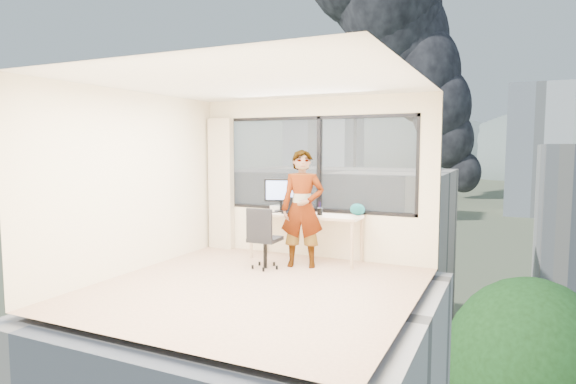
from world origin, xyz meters
The scene contains 24 objects.
floor centered at (0.00, 0.00, 0.00)m, with size 4.00×4.00×0.01m, color #D5AD8A.
ceiling centered at (0.00, 0.00, 2.60)m, with size 4.00×4.00×0.01m, color white.
wall_front centered at (0.00, -2.00, 1.30)m, with size 4.00×0.01×2.60m, color #F9ECC0.
wall_left centered at (-2.00, 0.00, 1.30)m, with size 0.01×4.00×2.60m, color #F9ECC0.
wall_right centered at (2.00, 0.00, 1.30)m, with size 0.01×4.00×2.60m, color #F9ECC0.
window_wall centered at (0.05, 2.00, 1.52)m, with size 3.30×0.16×1.55m, color black, non-canonical shape.
curtain centered at (-1.72, 1.88, 1.15)m, with size 0.45×0.14×2.30m, color beige.
desk centered at (0.00, 1.66, 0.38)m, with size 1.80×0.60×0.75m, color #CCAB89.
chair centered at (-0.34, 0.92, 0.47)m, with size 0.48×0.48×0.94m, color black, non-canonical shape.
person centered at (0.11, 1.27, 0.88)m, with size 0.64×0.42×1.76m, color #2D2D33.
monitor centered at (-0.46, 1.71, 1.02)m, with size 0.55×0.12×0.55m, color black, non-canonical shape.
game_console centered at (-0.55, 1.92, 0.79)m, with size 0.30×0.25×0.07m, color white.
laptop centered at (-0.17, 1.60, 0.86)m, with size 0.35×0.37×0.23m, color black, non-canonical shape.
cellphone centered at (-0.50, 1.56, 0.76)m, with size 0.11×0.05×0.01m, color black.
pen_cup centered at (0.25, 1.62, 0.80)m, with size 0.09×0.09×0.11m, color black.
handbag centered at (0.80, 1.83, 0.84)m, with size 0.24×0.12×0.18m, color #0C4A4D.
exterior_ground centered at (0.00, 120.00, -14.00)m, with size 400.00×400.00×0.04m, color #515B3D.
near_bldg_a centered at (-9.00, 30.00, -7.00)m, with size 16.00×12.00×14.00m, color beige.
far_tower_a centered at (-35.00, 95.00, 0.00)m, with size 14.00×14.00×28.00m, color silver.
far_tower_b centered at (8.00, 120.00, 1.00)m, with size 13.00×13.00×30.00m, color silver.
far_tower_d centered at (-60.00, 150.00, -3.00)m, with size 16.00×14.00×22.00m, color silver.
hill_a centered at (-120.00, 320.00, -14.00)m, with size 288.00×216.00×90.00m, color slate.
tree_a centered at (-16.00, 22.00, -10.00)m, with size 7.00×7.00×8.00m, color #1F4416, non-canonical shape.
smoke_plume_a centered at (-10.00, 150.00, 39.00)m, with size 40.00×24.00×90.00m, color black, non-canonical shape.
Camera 1 is at (2.94, -5.30, 1.81)m, focal length 29.94 mm.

